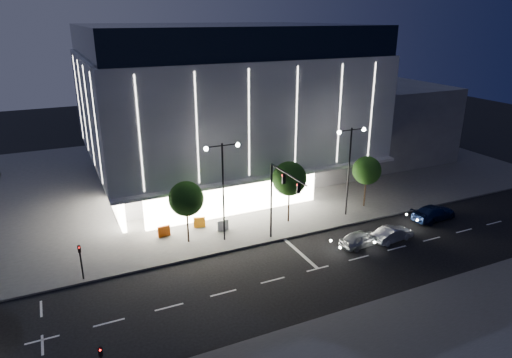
{
  "coord_description": "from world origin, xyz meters",
  "views": [
    {
      "loc": [
        -15.76,
        -28.08,
        18.91
      ],
      "look_at": [
        0.56,
        7.02,
        5.0
      ],
      "focal_mm": 32.0,
      "sensor_mm": 36.0,
      "label": 1
    }
  ],
  "objects_px": {
    "tree_left": "(187,201)",
    "tree_mid": "(289,180)",
    "traffic_mast": "(279,191)",
    "barrier_c": "(199,222)",
    "ped_signal_far": "(81,259)",
    "barrier_a": "(164,231)",
    "barrier_b": "(223,225)",
    "car_lead": "(361,239)",
    "car_third": "(433,213)",
    "street_lamp_east": "(350,159)",
    "car_second": "(393,234)",
    "tree_right": "(367,172)",
    "street_lamp_west": "(223,178)"
  },
  "relations": [
    {
      "from": "tree_left",
      "to": "tree_right",
      "type": "height_order",
      "value": "tree_left"
    },
    {
      "from": "tree_mid",
      "to": "car_second",
      "type": "relative_size",
      "value": 1.53
    },
    {
      "from": "car_lead",
      "to": "barrier_a",
      "type": "relative_size",
      "value": 3.68
    },
    {
      "from": "car_third",
      "to": "barrier_a",
      "type": "distance_m",
      "value": 25.95
    },
    {
      "from": "barrier_b",
      "to": "barrier_c",
      "type": "distance_m",
      "value": 2.3
    },
    {
      "from": "ped_signal_far",
      "to": "barrier_c",
      "type": "xyz_separation_m",
      "value": [
        10.79,
        4.86,
        -1.24
      ]
    },
    {
      "from": "tree_mid",
      "to": "barrier_a",
      "type": "relative_size",
      "value": 5.59
    },
    {
      "from": "street_lamp_west",
      "to": "tree_mid",
      "type": "xyz_separation_m",
      "value": [
        7.03,
        1.02,
        -1.62
      ]
    },
    {
      "from": "traffic_mast",
      "to": "street_lamp_east",
      "type": "distance_m",
      "value": 9.43
    },
    {
      "from": "car_third",
      "to": "tree_mid",
      "type": "bearing_deg",
      "value": 61.12
    },
    {
      "from": "traffic_mast",
      "to": "tree_right",
      "type": "distance_m",
      "value": 12.63
    },
    {
      "from": "street_lamp_east",
      "to": "barrier_a",
      "type": "height_order",
      "value": "street_lamp_east"
    },
    {
      "from": "barrier_c",
      "to": "tree_right",
      "type": "bearing_deg",
      "value": 8.82
    },
    {
      "from": "car_lead",
      "to": "barrier_b",
      "type": "bearing_deg",
      "value": 45.89
    },
    {
      "from": "barrier_c",
      "to": "street_lamp_east",
      "type": "bearing_deg",
      "value": 3.25
    },
    {
      "from": "ped_signal_far",
      "to": "car_third",
      "type": "xyz_separation_m",
      "value": [
        32.22,
        -2.89,
        -1.17
      ]
    },
    {
      "from": "tree_left",
      "to": "car_third",
      "type": "distance_m",
      "value": 24.04
    },
    {
      "from": "street_lamp_west",
      "to": "tree_left",
      "type": "relative_size",
      "value": 1.57
    },
    {
      "from": "tree_mid",
      "to": "barrier_b",
      "type": "bearing_deg",
      "value": 172.55
    },
    {
      "from": "traffic_mast",
      "to": "ped_signal_far",
      "type": "distance_m",
      "value": 16.35
    },
    {
      "from": "traffic_mast",
      "to": "street_lamp_east",
      "type": "bearing_deg",
      "value": 16.48
    },
    {
      "from": "tree_left",
      "to": "barrier_c",
      "type": "bearing_deg",
      "value": 52.89
    },
    {
      "from": "traffic_mast",
      "to": "barrier_c",
      "type": "bearing_deg",
      "value": 130.88
    },
    {
      "from": "tree_left",
      "to": "barrier_a",
      "type": "bearing_deg",
      "value": 132.51
    },
    {
      "from": "tree_left",
      "to": "tree_right",
      "type": "relative_size",
      "value": 1.04
    },
    {
      "from": "street_lamp_east",
      "to": "tree_left",
      "type": "relative_size",
      "value": 1.57
    },
    {
      "from": "street_lamp_west",
      "to": "ped_signal_far",
      "type": "relative_size",
      "value": 3.0
    },
    {
      "from": "tree_right",
      "to": "car_second",
      "type": "height_order",
      "value": "tree_right"
    },
    {
      "from": "tree_left",
      "to": "tree_right",
      "type": "distance_m",
      "value": 19.0
    },
    {
      "from": "tree_mid",
      "to": "barrier_c",
      "type": "distance_m",
      "value": 9.32
    },
    {
      "from": "traffic_mast",
      "to": "barrier_a",
      "type": "relative_size",
      "value": 6.43
    },
    {
      "from": "car_lead",
      "to": "barrier_c",
      "type": "xyz_separation_m",
      "value": [
        -11.63,
        9.16,
        -0.04
      ]
    },
    {
      "from": "car_second",
      "to": "barrier_b",
      "type": "relative_size",
      "value": 3.65
    },
    {
      "from": "tree_left",
      "to": "tree_mid",
      "type": "distance_m",
      "value": 10.0
    },
    {
      "from": "barrier_a",
      "to": "car_second",
      "type": "bearing_deg",
      "value": -30.41
    },
    {
      "from": "street_lamp_west",
      "to": "tree_left",
      "type": "bearing_deg",
      "value": 161.06
    },
    {
      "from": "car_second",
      "to": "car_third",
      "type": "relative_size",
      "value": 0.81
    },
    {
      "from": "car_second",
      "to": "barrier_c",
      "type": "bearing_deg",
      "value": 50.89
    },
    {
      "from": "tree_mid",
      "to": "car_lead",
      "type": "distance_m",
      "value": 8.45
    },
    {
      "from": "traffic_mast",
      "to": "car_third",
      "type": "height_order",
      "value": "traffic_mast"
    },
    {
      "from": "car_lead",
      "to": "car_third",
      "type": "distance_m",
      "value": 9.89
    },
    {
      "from": "street_lamp_east",
      "to": "barrier_c",
      "type": "xyz_separation_m",
      "value": [
        -14.21,
        3.35,
        -5.31
      ]
    },
    {
      "from": "traffic_mast",
      "to": "car_second",
      "type": "relative_size",
      "value": 1.76
    },
    {
      "from": "tree_left",
      "to": "car_lead",
      "type": "bearing_deg",
      "value": -27.01
    },
    {
      "from": "tree_right",
      "to": "tree_left",
      "type": "bearing_deg",
      "value": 180.0
    },
    {
      "from": "car_third",
      "to": "tree_left",
      "type": "bearing_deg",
      "value": 70.29
    },
    {
      "from": "traffic_mast",
      "to": "ped_signal_far",
      "type": "bearing_deg",
      "value": 175.85
    },
    {
      "from": "traffic_mast",
      "to": "car_third",
      "type": "xyz_separation_m",
      "value": [
        16.22,
        -1.73,
        -4.31
      ]
    },
    {
      "from": "ped_signal_far",
      "to": "car_lead",
      "type": "relative_size",
      "value": 0.74
    },
    {
      "from": "tree_right",
      "to": "barrier_a",
      "type": "bearing_deg",
      "value": 174.84
    }
  ]
}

